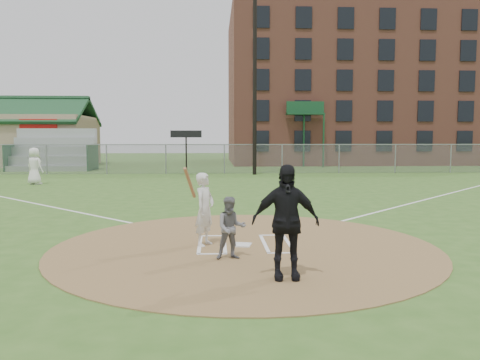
{
  "coord_description": "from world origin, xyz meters",
  "views": [
    {
      "loc": [
        -0.66,
        -10.15,
        2.36
      ],
      "look_at": [
        0.0,
        2.0,
        1.3
      ],
      "focal_mm": 35.0,
      "sensor_mm": 36.0,
      "label": 1
    }
  ],
  "objects": [
    {
      "name": "ground",
      "position": [
        0.0,
        0.0,
        0.0
      ],
      "size": [
        140.0,
        140.0,
        0.0
      ],
      "primitive_type": "plane",
      "color": "#396321",
      "rests_on": "ground"
    },
    {
      "name": "dirt_circle",
      "position": [
        0.0,
        0.0,
        0.01
      ],
      "size": [
        8.4,
        8.4,
        0.02
      ],
      "primitive_type": "cylinder",
      "color": "olive",
      "rests_on": "ground"
    },
    {
      "name": "home_plate",
      "position": [
        -0.07,
        0.01,
        0.03
      ],
      "size": [
        0.48,
        0.48,
        0.03
      ],
      "primitive_type": "cube",
      "rotation": [
        0.0,
        0.0,
        -0.24
      ],
      "color": "white",
      "rests_on": "dirt_circle"
    },
    {
      "name": "foul_line_first",
      "position": [
        9.0,
        9.0,
        0.01
      ],
      "size": [
        17.04,
        17.04,
        0.01
      ],
      "primitive_type": "cube",
      "rotation": [
        0.0,
        0.0,
        -0.79
      ],
      "color": "white",
      "rests_on": "ground"
    },
    {
      "name": "foul_line_third",
      "position": [
        -9.0,
        9.0,
        0.01
      ],
      "size": [
        17.04,
        17.04,
        0.01
      ],
      "primitive_type": "cube",
      "rotation": [
        0.0,
        0.0,
        0.79
      ],
      "color": "white",
      "rests_on": "ground"
    },
    {
      "name": "catcher",
      "position": [
        -0.35,
        -1.14,
        0.63
      ],
      "size": [
        0.64,
        0.53,
        1.23
      ],
      "primitive_type": "imported",
      "rotation": [
        0.0,
        0.0,
        0.11
      ],
      "color": "slate",
      "rests_on": "dirt_circle"
    },
    {
      "name": "umpire",
      "position": [
        0.52,
        -2.47,
        0.99
      ],
      "size": [
        1.14,
        0.5,
        1.93
      ],
      "primitive_type": "imported",
      "rotation": [
        0.0,
        0.0,
        -0.02
      ],
      "color": "black",
      "rests_on": "dirt_circle"
    },
    {
      "name": "ondeck_player",
      "position": [
        -10.07,
        14.76,
        0.96
      ],
      "size": [
        1.11,
        0.95,
        1.92
      ],
      "primitive_type": "imported",
      "rotation": [
        0.0,
        0.0,
        2.71
      ],
      "color": "white",
      "rests_on": "ground"
    },
    {
      "name": "batters_boxes",
      "position": [
        0.0,
        0.15,
        0.03
      ],
      "size": [
        2.08,
        1.88,
        0.01
      ],
      "color": "white",
      "rests_on": "dirt_circle"
    },
    {
      "name": "batter_at_plate",
      "position": [
        -0.89,
        0.06,
        0.83
      ],
      "size": [
        0.74,
        1.05,
        1.78
      ],
      "color": "silver",
      "rests_on": "dirt_circle"
    },
    {
      "name": "outfield_fence",
      "position": [
        0.0,
        22.0,
        1.02
      ],
      "size": [
        56.08,
        0.08,
        2.03
      ],
      "color": "slate",
      "rests_on": "ground"
    },
    {
      "name": "bleachers",
      "position": [
        -13.0,
        26.2,
        1.59
      ],
      "size": [
        6.08,
        3.2,
        3.2
      ],
      "color": "#B7BABF",
      "rests_on": "ground"
    },
    {
      "name": "clubhouse",
      "position": [
        -18.0,
        32.99,
        2.39
      ],
      "size": [
        12.2,
        8.71,
        6.23
      ],
      "color": "tan",
      "rests_on": "ground"
    },
    {
      "name": "brick_warehouse",
      "position": [
        16.0,
        37.96,
        7.5
      ],
      "size": [
        30.0,
        17.17,
        15.0
      ],
      "color": "#9C5443",
      "rests_on": "ground"
    },
    {
      "name": "light_pole",
      "position": [
        2.0,
        21.0,
        6.61
      ],
      "size": [
        1.2,
        0.3,
        12.22
      ],
      "color": "black",
      "rests_on": "ground"
    },
    {
      "name": "scoreboard_sign",
      "position": [
        -2.5,
        20.2,
        2.39
      ],
      "size": [
        2.0,
        0.1,
        2.93
      ],
      "color": "black",
      "rests_on": "ground"
    }
  ]
}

